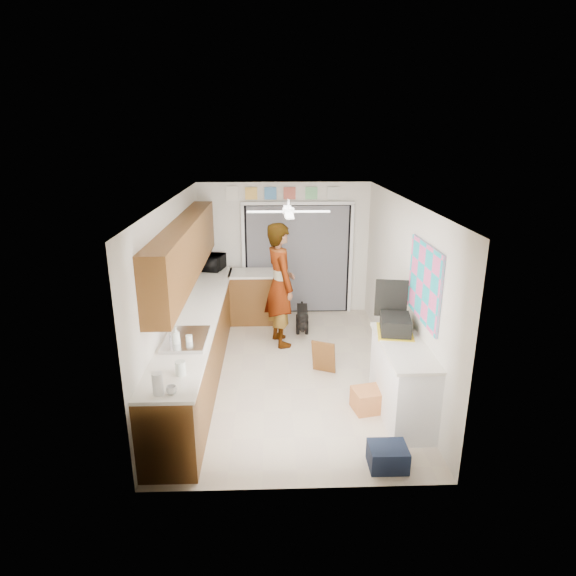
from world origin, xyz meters
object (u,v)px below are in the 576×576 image
object	(u,v)px
suitcase	(395,324)
man	(280,285)
paper_towel_roll	(158,384)
cup	(171,390)
soap_bottle	(176,337)
navy_crate	(388,456)
cardboard_box	(371,399)
dog	(302,318)
microwave	(214,262)

from	to	relation	value
suitcase	man	xyz separation A→B (m)	(-1.43, 1.80, -0.03)
paper_towel_roll	man	bearing A→B (deg)	68.96
cup	soap_bottle	bearing A→B (deg)	97.88
cup	navy_crate	size ratio (longest dim) A/B	0.27
suitcase	cardboard_box	world-z (taller)	suitcase
suitcase	dog	world-z (taller)	suitcase
cup	suitcase	xyz separation A→B (m)	(2.54, 1.44, 0.06)
soap_bottle	cardboard_box	size ratio (longest dim) A/B	0.57
soap_bottle	suitcase	bearing A→B (deg)	7.34
suitcase	navy_crate	size ratio (longest dim) A/B	1.23
microwave	cup	size ratio (longest dim) A/B	4.64
microwave	cardboard_box	world-z (taller)	microwave
soap_bottle	paper_towel_roll	world-z (taller)	soap_bottle
suitcase	dog	distance (m)	2.64
microwave	suitcase	xyz separation A→B (m)	(2.63, -3.02, -0.03)
soap_bottle	suitcase	distance (m)	2.72
soap_bottle	suitcase	xyz separation A→B (m)	(2.69, 0.35, -0.02)
soap_bottle	cup	xyz separation A→B (m)	(0.15, -1.09, -0.09)
navy_crate	dog	xyz separation A→B (m)	(-0.67, 3.68, 0.12)
soap_bottle	dog	size ratio (longest dim) A/B	0.41
microwave	navy_crate	distance (m)	5.05
navy_crate	man	bearing A→B (deg)	108.47
microwave	cup	distance (m)	4.46
soap_bottle	dog	distance (m)	3.23
microwave	cardboard_box	distance (m)	4.14
cup	paper_towel_roll	size ratio (longest dim) A/B	0.46
microwave	cup	world-z (taller)	microwave
suitcase	man	size ratio (longest dim) A/B	0.24
cup	cardboard_box	xyz separation A→B (m)	(2.22, 1.15, -0.84)
soap_bottle	suitcase	world-z (taller)	soap_bottle
paper_towel_roll	soap_bottle	bearing A→B (deg)	91.26
navy_crate	dog	world-z (taller)	dog
cup	paper_towel_roll	bearing A→B (deg)	180.00
man	soap_bottle	bearing A→B (deg)	131.82
man	suitcase	bearing A→B (deg)	-159.20
paper_towel_roll	cardboard_box	size ratio (longest dim) A/B	0.51
cup	navy_crate	bearing A→B (deg)	1.31
microwave	cup	bearing A→B (deg)	-165.92
navy_crate	microwave	bearing A→B (deg)	117.24
man	cup	bearing A→B (deg)	143.34
navy_crate	man	xyz separation A→B (m)	(-1.06, 3.18, 0.89)
cup	man	bearing A→B (deg)	70.94
navy_crate	cardboard_box	bearing A→B (deg)	87.80
cup	man	xyz separation A→B (m)	(1.12, 3.23, 0.03)
cup	cardboard_box	size ratio (longest dim) A/B	0.24
microwave	paper_towel_roll	size ratio (longest dim) A/B	2.16
microwave	man	distance (m)	1.72
suitcase	navy_crate	bearing A→B (deg)	-94.98
dog	paper_towel_roll	bearing A→B (deg)	-111.32
paper_towel_roll	dog	distance (m)	4.15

